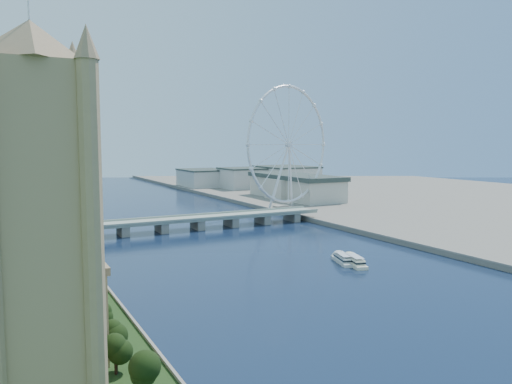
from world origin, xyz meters
TOP-DOWN VIEW (x-y plane):
  - tree_row at (-113.00, 50.00)m, footprint 7.71×167.71m
  - victoria_tower at (-135.00, 55.00)m, footprint 28.16×28.16m
  - parliament_range at (-128.00, 170.00)m, footprint 24.00×200.00m
  - big_ben at (-128.00, 278.00)m, footprint 20.02×20.02m
  - westminster_bridge at (0.00, 300.00)m, footprint 220.00×22.00m
  - london_eye at (119.98, 355.08)m, footprint 113.60×39.12m
  - county_hall at (175.00, 430.00)m, footprint 54.00×144.00m
  - city_skyline at (39.22, 560.08)m, footprint 505.00×280.00m
  - tour_boat_near at (36.34, 145.03)m, footprint 14.70×28.55m
  - tour_boat_far at (33.71, 152.24)m, footprint 14.67×27.28m

SIDE VIEW (x-z plane):
  - county_hall at x=175.00m, z-range -17.50..17.50m
  - tour_boat_near at x=36.34m, z-range -3.05..3.05m
  - tour_boat_far at x=33.71m, z-range -2.91..2.91m
  - westminster_bridge at x=0.00m, z-range 1.88..11.38m
  - tree_row at x=-113.00m, z-range -0.86..18.30m
  - city_skyline at x=39.22m, z-range 0.96..32.96m
  - parliament_range at x=-128.00m, z-range -16.52..53.48m
  - victoria_tower at x=-135.00m, z-range -1.51..110.49m
  - big_ben at x=-128.00m, z-range 11.57..121.57m
  - london_eye at x=119.98m, z-range 5.37..129.67m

